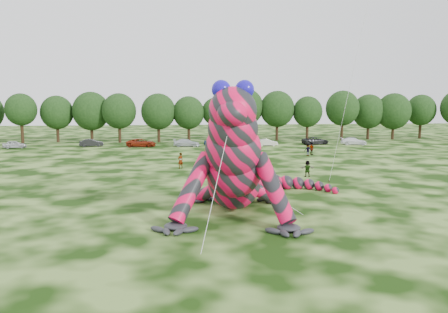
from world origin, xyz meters
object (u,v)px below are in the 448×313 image
tree_13 (342,115)px  car_6 (315,141)px  spectator_2 (308,150)px  car_7 (354,141)px  tree_7 (159,118)px  tree_8 (189,119)px  spectator_0 (180,161)px  car_1 (91,143)px  tree_3 (21,118)px  tree_6 (119,118)px  spectator_1 (206,159)px  car_3 (187,143)px  tree_5 (91,117)px  car_4 (214,142)px  car_2 (141,143)px  tree_16 (421,117)px  tree_10 (246,115)px  tree_15 (393,116)px  spectator_5 (307,169)px  tree_14 (368,117)px  tree_12 (307,118)px  car_5 (267,143)px  tree_4 (57,119)px  inflatable_gecko (235,146)px  spectator_3 (312,149)px  tree_9 (215,120)px  tree_11 (277,116)px

tree_13 → car_6: size_ratio=2.04×
spectator_2 → car_7: bearing=-139.6°
tree_7 → tree_8: bearing=1.8°
spectator_0 → car_1: bearing=-94.9°
tree_3 → tree_6: 18.16m
spectator_1 → car_3: bearing=-161.5°
spectator_1 → spectator_2: size_ratio=0.86×
tree_5 → car_4: (23.27, -9.33, -4.26)m
car_2 → car_4: size_ratio=1.39×
car_2 → tree_16: bearing=-74.3°
tree_10 → tree_15: (31.08, -0.81, -0.44)m
tree_6 → tree_13: 44.69m
car_6 → spectator_5: spectator_5 is taller
tree_14 → car_1: bearing=-170.3°
tree_12 → spectator_5: 44.62m
tree_7 → tree_13: size_ratio=0.94×
tree_12 → spectator_2: (-7.61, -25.23, -3.58)m
car_3 → car_5: size_ratio=1.22×
car_3 → car_6: 23.84m
car_6 → car_5: bearing=91.6°
tree_3 → tree_15: bearing=0.5°
tree_16 → spectator_0: (-51.71, -36.98, -3.74)m
spectator_0 → car_5: bearing=-156.9°
tree_4 → spectator_5: size_ratio=5.23×
car_4 → car_7: bearing=-83.3°
car_7 → spectator_5: spectator_5 is taller
tree_10 → tree_14: tree_10 is taller
tree_6 → car_3: (12.65, -9.03, -4.08)m
spectator_5 → spectator_0: size_ratio=0.92×
inflatable_gecko → car_1: 50.54m
car_6 → tree_4: bearing=69.4°
tree_14 → spectator_3: tree_14 is taller
tree_9 → car_5: bearing=-50.9°
car_1 → tree_9: bearing=-80.4°
tree_4 → tree_16: 75.09m
tree_4 → spectator_1: tree_4 is taller
tree_9 → tree_12: 18.95m
inflatable_gecko → tree_15: size_ratio=1.93×
car_2 → spectator_2: size_ratio=2.86×
car_1 → spectator_3: (34.88, -15.82, 0.23)m
tree_5 → tree_10: 30.52m
inflatable_gecko → car_5: size_ratio=4.93×
inflatable_gecko → spectator_5: bearing=62.1°
tree_9 → car_4: 9.08m
tree_7 → spectator_1: tree_7 is taller
tree_10 → tree_11: 6.40m
tree_3 → tree_12: 55.73m
tree_8 → car_3: 10.10m
tree_13 → spectator_3: 27.68m
inflatable_gecko → tree_9: size_ratio=2.15×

